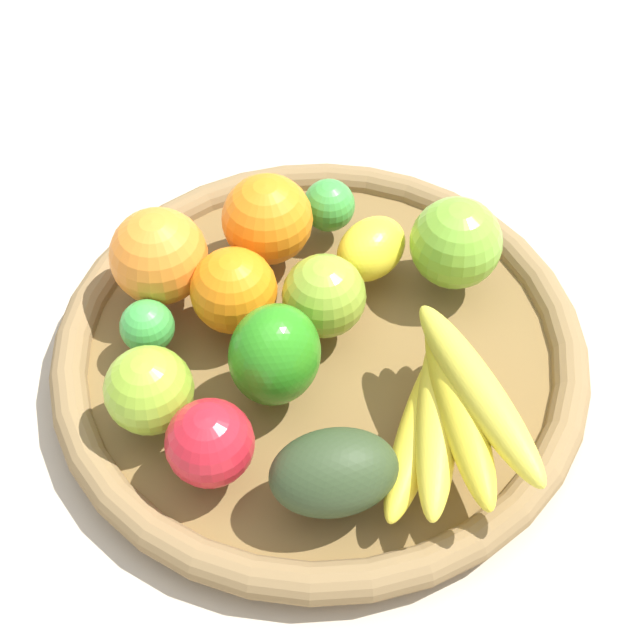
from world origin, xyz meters
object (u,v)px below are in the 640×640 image
Objects in this scene: orange_1 at (267,219)px; bell_pepper at (275,355)px; banana_bunch at (448,410)px; apple_1 at (324,296)px; orange_0 at (234,291)px; lemon_0 at (371,249)px; lime_1 at (147,327)px; apple_3 at (210,443)px; apple_2 at (149,390)px; lime_0 at (329,205)px; orange_2 at (159,256)px; avocado at (334,472)px; apple_0 at (456,243)px.

bell_pepper is at bearing -16.37° from orange_1.
apple_1 is at bearing -161.48° from banana_bunch.
orange_0 is at bearing -119.52° from bell_pepper.
orange_1 is at bearing -124.32° from lemon_0.
orange_1 reaches higher than lime_1.
orange_1 is (-0.14, 0.04, -0.00)m from bell_pepper.
apple_3 is at bearing -29.28° from orange_1.
apple_1 is 0.14m from banana_bunch.
apple_2 is (0.04, -0.15, -0.00)m from apple_1.
bell_pepper is 1.80× the size of lime_0.
orange_2 reaches higher than orange_0.
bell_pepper reaches higher than avocado.
apple_2 reaches higher than lime_1.
apple_0 is (-0.01, 0.12, 0.00)m from apple_1.
apple_2 is at bearing -137.14° from avocado.
lime_1 is at bearing -131.63° from banana_bunch.
orange_0 is at bearing 155.78° from apple_3.
bell_pepper is at bearing -52.24° from lemon_0.
banana_bunch is 0.10m from avocado.
apple_1 is 0.08m from bell_pepper.
orange_0 is 0.19m from apple_0.
apple_2 reaches higher than apple_3.
avocado is (0.16, -0.17, -0.01)m from apple_0.
avocado is (0.26, -0.10, 0.01)m from lime_0.
bell_pepper is 0.15m from lemon_0.
apple_3 is 0.27m from apple_0.
orange_2 reaches higher than lemon_0.
avocado is at bearing 5.10° from orange_0.
banana_bunch is (0.16, 0.11, 0.00)m from orange_0.
orange_2 is at bearing 176.76° from apple_3.
banana_bunch reaches higher than lime_1.
apple_3 is 0.07m from apple_2.
orange_1 is at bearing 134.24° from apple_2.
apple_3 is 0.37× the size of banana_bunch.
orange_0 is (-0.03, -0.07, 0.00)m from apple_1.
orange_0 is 0.11m from apple_2.
orange_0 is 0.13m from lemon_0.
bell_pepper is at bearing 85.05° from apple_2.
lime_1 is at bearing -25.71° from orange_2.
orange_1 is at bearing -142.06° from bell_pepper.
lime_1 is 0.56× the size of orange_1.
apple_1 is 0.84× the size of orange_2.
apple_2 is at bearing -115.55° from banana_bunch.
apple_3 is at bearing -3.24° from orange_2.
lime_1 is at bearing 168.64° from apple_2.
orange_0 and banana_bunch have the same top height.
apple_2 is at bearing -11.36° from lime_1.
apple_1 is 0.16m from apple_2.
orange_0 reaches higher than lime_0.
lemon_0 is at bearing 76.86° from orange_2.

